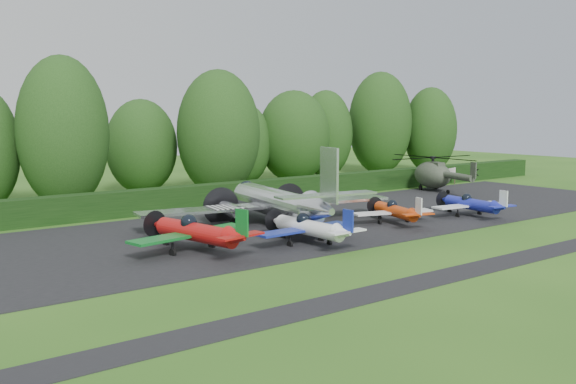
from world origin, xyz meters
TOP-DOWN VIEW (x-y plane):
  - ground at (0.00, 0.00)m, footprint 160.00×160.00m
  - apron at (0.00, 10.00)m, footprint 70.00×18.00m
  - taxiway_verge at (0.00, -6.00)m, footprint 70.00×2.00m
  - hedgerow at (0.00, 21.00)m, footprint 90.00×1.60m
  - transport_plane at (-1.42, 10.06)m, footprint 19.39×14.87m
  - light_plane_red at (-10.18, 6.16)m, footprint 7.85×8.26m
  - light_plane_white at (-3.60, 3.93)m, footprint 6.90×7.25m
  - light_plane_orange at (5.92, 5.72)m, footprint 6.20×6.52m
  - light_plane_blue at (13.05, 4.47)m, footprint 6.34×6.67m
  - helicopter at (23.38, 16.97)m, footprint 11.00×12.88m
  - sign_board at (28.70, 19.13)m, footprint 3.32×0.12m
  - tree_0 at (17.05, 32.08)m, footprint 8.25×8.25m
  - tree_1 at (4.00, 27.00)m, footprint 7.96×7.96m
  - tree_2 at (38.53, 30.33)m, footprint 6.98×6.98m
  - tree_4 at (23.66, 34.19)m, footprint 6.60×6.60m
  - tree_5 at (31.86, 33.01)m, footprint 8.15×8.15m
  - tree_6 at (-10.55, 27.71)m, footprint 7.48×7.48m
  - tree_7 at (-1.17, 33.15)m, footprint 7.01×7.01m
  - tree_9 at (11.40, 33.78)m, footprint 5.96×5.96m

SIDE VIEW (x-z plane):
  - ground at x=0.00m, z-range 0.00..0.00m
  - hedgerow at x=0.00m, z-range -1.00..1.00m
  - taxiway_verge at x=0.00m, z-range 0.00..0.00m
  - apron at x=0.00m, z-range 0.00..0.01m
  - light_plane_orange at x=5.92m, z-range -0.20..2.18m
  - light_plane_blue at x=13.05m, z-range -0.20..2.23m
  - light_plane_white at x=-3.60m, z-range -0.22..2.43m
  - light_plane_red at x=-10.18m, z-range -0.25..2.77m
  - sign_board at x=28.70m, z-range 0.33..2.19m
  - transport_plane at x=-1.42m, z-range -1.37..4.84m
  - helicopter at x=23.38m, z-range 0.13..3.68m
  - tree_9 at x=11.40m, z-range -0.01..9.00m
  - tree_7 at x=-1.17m, z-range -0.01..9.33m
  - tree_0 at x=17.05m, z-range -0.01..10.50m
  - tree_4 at x=23.66m, z-range -0.01..10.69m
  - tree_2 at x=38.53m, z-range -0.01..11.26m
  - tree_1 at x=4.00m, z-range -0.01..12.10m
  - tree_6 at x=-10.55m, z-range -0.01..12.75m
  - tree_5 at x=31.86m, z-range -0.01..13.16m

